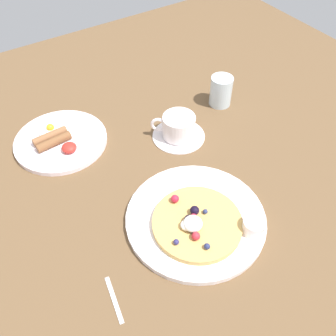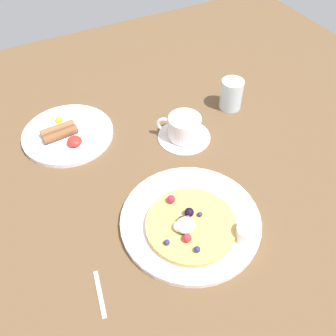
% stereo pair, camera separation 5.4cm
% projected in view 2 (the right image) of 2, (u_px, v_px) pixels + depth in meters
% --- Properties ---
extents(ground_plane, '(1.76, 1.50, 0.03)m').
position_uv_depth(ground_plane, '(149.00, 184.00, 0.87)').
color(ground_plane, brown).
extents(pancake_plate, '(0.29, 0.29, 0.01)m').
position_uv_depth(pancake_plate, '(190.00, 221.00, 0.77)').
color(pancake_plate, white).
rests_on(pancake_plate, ground_plane).
extents(pancake_with_berries, '(0.18, 0.18, 0.04)m').
position_uv_depth(pancake_with_berries, '(190.00, 225.00, 0.75)').
color(pancake_with_berries, tan).
rests_on(pancake_with_berries, pancake_plate).
extents(syrup_ramekin, '(0.05, 0.05, 0.03)m').
position_uv_depth(syrup_ramekin, '(247.00, 233.00, 0.73)').
color(syrup_ramekin, white).
rests_on(syrup_ramekin, pancake_plate).
extents(breakfast_plate, '(0.23, 0.23, 0.01)m').
position_uv_depth(breakfast_plate, '(68.00, 134.00, 0.96)').
color(breakfast_plate, white).
rests_on(breakfast_plate, ground_plane).
extents(fried_breakfast, '(0.09, 0.14, 0.02)m').
position_uv_depth(fried_breakfast, '(62.00, 131.00, 0.94)').
color(fried_breakfast, brown).
rests_on(fried_breakfast, breakfast_plate).
extents(coffee_saucer, '(0.13, 0.13, 0.01)m').
position_uv_depth(coffee_saucer, '(184.00, 136.00, 0.96)').
color(coffee_saucer, white).
rests_on(coffee_saucer, ground_plane).
extents(coffee_cup, '(0.10, 0.09, 0.06)m').
position_uv_depth(coffee_cup, '(184.00, 127.00, 0.93)').
color(coffee_cup, white).
rests_on(coffee_cup, coffee_saucer).
extents(teaspoon, '(0.04, 0.15, 0.01)m').
position_uv_depth(teaspoon, '(106.00, 325.00, 0.63)').
color(teaspoon, silver).
rests_on(teaspoon, ground_plane).
extents(water_glass, '(0.06, 0.06, 0.08)m').
position_uv_depth(water_glass, '(231.00, 94.00, 1.01)').
color(water_glass, silver).
rests_on(water_glass, ground_plane).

